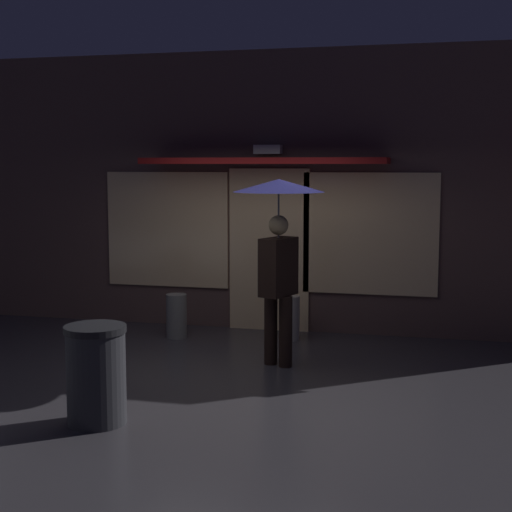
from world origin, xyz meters
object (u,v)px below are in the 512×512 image
object	(u,v)px
sidewalk_bollard_2	(177,316)
trash_bin	(96,374)
sidewalk_bollard	(290,318)
person_with_umbrella	(278,230)

from	to	relation	value
sidewalk_bollard_2	trash_bin	bearing A→B (deg)	-82.25
sidewalk_bollard	trash_bin	world-z (taller)	trash_bin
sidewalk_bollard	sidewalk_bollard_2	world-z (taller)	same
person_with_umbrella	sidewalk_bollard_2	xyz separation A→B (m)	(-1.58, 1.01, -1.25)
sidewalk_bollard	trash_bin	distance (m)	3.64
sidewalk_bollard	sidewalk_bollard_2	distance (m)	1.49
person_with_umbrella	trash_bin	size ratio (longest dim) A/B	2.41
person_with_umbrella	trash_bin	xyz separation A→B (m)	(-1.13, -2.24, -1.10)
trash_bin	person_with_umbrella	bearing A→B (deg)	63.17
person_with_umbrella	trash_bin	distance (m)	2.74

